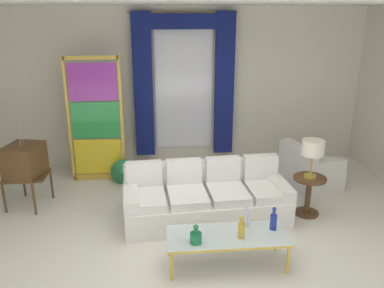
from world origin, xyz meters
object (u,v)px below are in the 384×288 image
bottle_ruby_flask (241,229)px  stained_glass_divider (96,123)px  couch_white_long (205,198)px  armchair_white (308,171)px  bottle_crystal_tall (196,237)px  round_side_table (308,192)px  table_lamp_brass (313,149)px  vintage_tv (24,162)px  peacock_figurine (123,173)px  coffee_table (227,237)px  bottle_blue_decanter (246,217)px  bottle_amber_squat (273,221)px

bottle_ruby_flask → stained_glass_divider: (-1.99, 2.82, 0.53)m
couch_white_long → armchair_white: couch_white_long is taller
armchair_white → bottle_crystal_tall: bearing=-134.4°
round_side_table → table_lamp_brass: table_lamp_brass is taller
couch_white_long → bottle_crystal_tall: couch_white_long is taller
vintage_tv → peacock_figurine: (1.40, 0.63, -0.51)m
coffee_table → bottle_blue_decanter: bearing=34.0°
vintage_tv → peacock_figurine: bearing=24.3°
stained_glass_divider → round_side_table: 3.70m
bottle_crystal_tall → stained_glass_divider: (-1.46, 2.88, 0.57)m
stained_glass_divider → peacock_figurine: size_ratio=3.67×
vintage_tv → table_lamp_brass: size_ratio=2.36×
peacock_figurine → bottle_blue_decanter: bearing=-53.6°
bottle_crystal_tall → armchair_white: 3.10m
coffee_table → bottle_crystal_tall: bearing=-159.9°
vintage_tv → round_side_table: vintage_tv is taller
vintage_tv → armchair_white: size_ratio=1.30×
bottle_crystal_tall → peacock_figurine: (-1.02, 2.57, -0.27)m
couch_white_long → bottle_blue_decanter: size_ratio=8.10×
couch_white_long → armchair_white: size_ratio=2.32×
round_side_table → stained_glass_divider: bearing=153.8°
bottle_ruby_flask → table_lamp_brass: (1.27, 1.21, 0.51)m
bottle_amber_squat → armchair_white: 2.34m
bottle_crystal_tall → bottle_ruby_flask: (0.53, 0.06, 0.04)m
couch_white_long → bottle_ruby_flask: (0.26, -1.26, 0.22)m
bottle_crystal_tall → couch_white_long: bearing=78.3°
stained_glass_divider → table_lamp_brass: 3.64m
armchair_white → table_lamp_brass: 1.24m
bottle_blue_decanter → peacock_figurine: (-1.67, 2.26, -0.31)m
bottle_amber_squat → bottle_crystal_tall: bearing=-167.5°
bottle_blue_decanter → bottle_ruby_flask: bottle_blue_decanter is taller
bottle_amber_squat → table_lamp_brass: (0.85, 1.06, 0.50)m
round_side_table → bottle_blue_decanter: bearing=-140.4°
bottle_ruby_flask → table_lamp_brass: size_ratio=0.51×
bottle_amber_squat → stained_glass_divider: (-2.41, 2.67, 0.53)m
peacock_figurine → table_lamp_brass: (2.82, -1.30, 0.81)m
bottle_blue_decanter → bottle_crystal_tall: size_ratio=1.29×
armchair_white → table_lamp_brass: (-0.36, -0.93, 0.74)m
bottle_ruby_flask → peacock_figurine: bearing=121.7°
bottle_blue_decanter → armchair_white: (1.52, 1.89, -0.24)m
bottle_blue_decanter → round_side_table: bottle_blue_decanter is taller
couch_white_long → bottle_ruby_flask: size_ratio=8.26×
peacock_figurine → couch_white_long: bearing=-44.2°
coffee_table → armchair_white: 2.72m
couch_white_long → bottle_blue_decanter: couch_white_long is taller
bottle_amber_squat → armchair_white: bearing=58.8°
coffee_table → bottle_ruby_flask: bottle_ruby_flask is taller
couch_white_long → coffee_table: (0.11, -1.18, 0.07)m
bottle_blue_decanter → bottle_amber_squat: (0.31, -0.11, -0.00)m
armchair_white → couch_white_long: bearing=-154.8°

